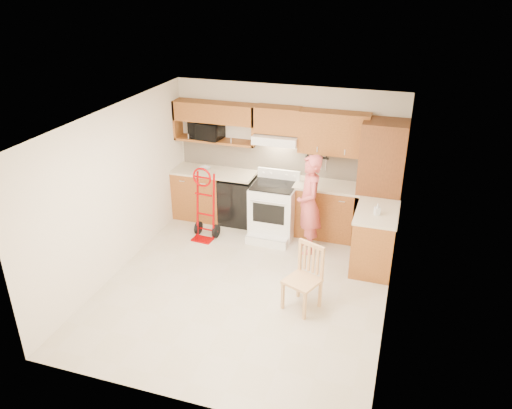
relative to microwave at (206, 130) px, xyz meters
The scene contains 28 objects.
floor 3.02m from the microwave, 55.60° to the right, with size 4.00×4.50×0.02m, color #BDB095.
ceiling 2.67m from the microwave, 55.60° to the right, with size 4.00×4.50×0.02m, color white.
wall_back 1.49m from the microwave, ahead, with size 4.00×0.02×2.50m, color beige.
wall_front 4.59m from the microwave, 71.81° to the right, with size 4.00×0.02×2.50m, color beige.
wall_left 2.20m from the microwave, 105.60° to the right, with size 0.02×4.50×2.50m, color beige.
wall_right 4.04m from the microwave, 31.24° to the right, with size 0.02×4.50×2.50m, color beige.
backsplash 1.50m from the microwave, ahead, with size 3.92×0.03×0.55m, color beige.
lower_cab_left 1.21m from the microwave, 132.14° to the right, with size 0.90×0.60×0.90m, color #A65C23.
dishwasher 1.38m from the microwave, 12.14° to the right, with size 0.60×0.60×0.85m, color black.
lower_cab_right 2.56m from the microwave, ahead, with size 1.14×0.60×0.90m, color #A65C23.
countertop_left 0.76m from the microwave, 37.20° to the right, with size 1.50×0.63×0.04m, color beige.
countertop_right 2.38m from the microwave, ahead, with size 1.14×0.63×0.04m, color beige.
cab_return_right 3.48m from the microwave, 16.64° to the right, with size 0.60×1.00×0.90m, color #A65C23.
countertop_return 3.34m from the microwave, 16.64° to the right, with size 0.63×1.00×0.04m, color beige.
pantry_tall 3.14m from the microwave, ahead, with size 0.70×0.60×2.10m, color brown.
upper_cab_left 0.38m from the microwave, ahead, with size 1.50×0.33×0.34m, color #A65C23.
upper_shelf_mw 0.25m from the microwave, ahead, with size 1.50×0.33×0.04m, color #A65C23.
upper_cab_center 1.34m from the microwave, ahead, with size 0.76×0.33×0.44m, color #A65C23.
upper_cab_right 2.26m from the microwave, ahead, with size 1.14×0.33×0.70m, color #A65C23.
range_hood 1.31m from the microwave, ahead, with size 0.76×0.46×0.14m, color white.
knife_strip 2.02m from the microwave, ahead, with size 0.40×0.05×0.29m, color black, non-canonical shape.
microwave is the anchor object (origin of this frame).
range 1.82m from the microwave, 19.19° to the right, with size 0.75×0.99×1.10m, color white, non-canonical shape.
person 2.35m from the microwave, 20.69° to the right, with size 0.60×0.40×1.65m, color #C55051.
hand_truck 1.43m from the microwave, 72.79° to the right, with size 0.46×0.42×1.17m, color #9F0002, non-canonical shape.
dining_chair 3.50m from the microwave, 45.26° to the right, with size 0.42×0.46×0.93m, color #E1995D, non-canonical shape.
soap_bottle 3.36m from the microwave, 18.56° to the right, with size 0.08×0.08×0.18m, color white.
bowl 0.70m from the microwave, 91.21° to the right, with size 0.20×0.20×0.05m, color white.
Camera 1 is at (2.01, -5.79, 4.20)m, focal length 35.02 mm.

